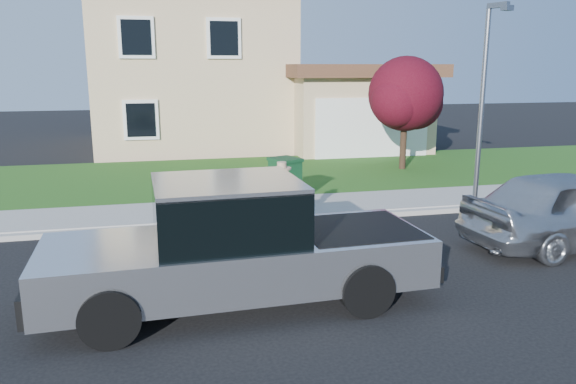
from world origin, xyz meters
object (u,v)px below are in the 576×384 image
at_px(pickup_truck, 236,247).
at_px(sedan, 574,208).
at_px(woman, 282,202).
at_px(street_lamp, 484,98).
at_px(ornamental_tree, 406,97).
at_px(trash_bin, 285,178).

bearing_deg(pickup_truck, sedan, 8.17).
xyz_separation_m(woman, street_lamp, (5.15, 0.89, 2.07)).
bearing_deg(street_lamp, ornamental_tree, 64.80).
distance_m(ornamental_tree, street_lamp, 5.70).
bearing_deg(ornamental_tree, pickup_truck, -126.45).
relative_size(ornamental_tree, street_lamp, 0.76).
bearing_deg(trash_bin, street_lamp, -46.13).
relative_size(pickup_truck, ornamental_tree, 1.57).
bearing_deg(trash_bin, pickup_truck, -131.55).
bearing_deg(ornamental_tree, sedan, -90.99).
distance_m(sedan, trash_bin, 6.83).
xyz_separation_m(pickup_truck, woman, (1.41, 3.17, -0.13)).
height_order(woman, sedan, woman).
relative_size(woman, ornamental_tree, 0.43).
distance_m(woman, sedan, 5.93).
relative_size(pickup_truck, street_lamp, 1.20).
bearing_deg(trash_bin, woman, -126.28).
relative_size(pickup_truck, sedan, 1.30).
height_order(woman, street_lamp, street_lamp).
relative_size(sedan, street_lamp, 0.93).
height_order(sedan, street_lamp, street_lamp).
xyz_separation_m(pickup_truck, sedan, (7.03, 1.27, -0.12)).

